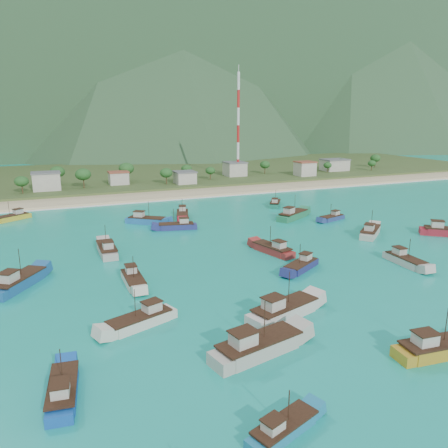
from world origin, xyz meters
name	(u,v)px	position (x,y,z in m)	size (l,w,h in m)	color
ground	(234,258)	(0.00, 0.00, 0.00)	(600.00, 600.00, 0.00)	#0B806E
beach	(149,197)	(0.00, 79.00, 0.00)	(400.00, 18.00, 1.20)	beige
land	(121,176)	(0.00, 140.00, 0.00)	(400.00, 110.00, 2.40)	#385123
surf_line	(155,201)	(0.00, 69.50, 0.00)	(400.00, 2.50, 0.08)	white
mountains	(48,33)	(-18.31, 403.81, 106.83)	(1520.00, 440.00, 260.00)	slate
village	(158,175)	(9.65, 102.49, 4.62)	(216.22, 23.36, 7.09)	beige
vegetation	(123,176)	(-5.34, 103.64, 5.15)	(273.11, 25.86, 8.62)	#235623
radio_tower	(238,125)	(50.04, 108.00, 25.30)	(1.20, 1.20, 47.41)	red
boat_0	(63,392)	(-36.78, -36.16, 0.67)	(4.14, 10.15, 5.82)	#114AA8
boat_1	(107,250)	(-24.84, 14.15, 0.84)	(3.49, 11.52, 6.79)	#ABA39A
boat_2	(13,218)	(-45.80, 57.35, 0.71)	(10.22, 8.13, 6.05)	gold
boat_4	(146,221)	(-10.47, 38.16, 0.84)	(11.25, 9.60, 6.80)	#2061A3
boat_5	(370,232)	(39.68, 3.39, 0.86)	(11.14, 10.10, 6.88)	#AFAC9D
boat_6	(275,204)	(35.49, 45.52, 0.67)	(7.96, 9.85, 5.85)	#176E56
boat_7	(133,280)	(-23.05, -6.16, 0.69)	(3.04, 10.12, 5.97)	silver
boat_8	(405,261)	(31.11, -17.12, 0.73)	(3.66, 10.57, 6.15)	#BBB1A8
boat_9	(177,227)	(-4.23, 28.65, 0.73)	(10.85, 5.40, 6.16)	navy
boat_12	(19,282)	(-42.35, 0.18, 0.95)	(10.07, 12.38, 7.37)	#19528D
boat_15	(284,429)	(-17.34, -50.51, 0.51)	(8.72, 5.05, 4.94)	teal
boat_16	(293,215)	(31.18, 27.15, 0.97)	(12.90, 9.49, 7.50)	#20744B
boat_18	(301,266)	(9.49, -11.50, 0.68)	(10.11, 7.58, 5.90)	navy
boat_20	(437,349)	(8.26, -45.64, 0.86)	(11.93, 4.57, 6.88)	#B1841E
boat_21	(332,218)	(40.71, 20.99, 0.58)	(9.48, 5.24, 5.37)	navy
boat_22	(141,321)	(-25.27, -22.87, 0.77)	(11.24, 6.65, 6.38)	beige
boat_23	(446,232)	(57.68, -4.15, 0.93)	(11.87, 10.61, 7.29)	maroon
boat_24	(258,347)	(-13.03, -36.58, 1.02)	(13.69, 6.66, 7.78)	#ABA79B
boat_27	(182,215)	(1.19, 40.95, 0.78)	(6.41, 11.43, 6.48)	#B7202D
boat_29	(273,250)	(9.44, 0.14, 0.79)	(5.84, 11.47, 6.50)	maroon
boat_31	(284,311)	(-4.46, -28.48, 0.98)	(13.28, 7.32, 7.53)	beige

